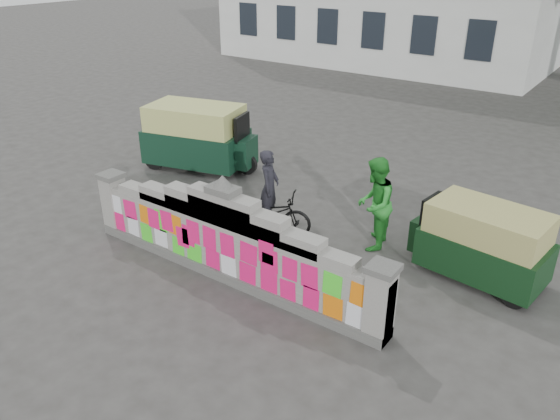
{
  "coord_description": "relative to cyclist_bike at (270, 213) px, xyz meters",
  "views": [
    {
      "loc": [
        5.7,
        -6.3,
        5.47
      ],
      "look_at": [
        0.47,
        1.0,
        1.1
      ],
      "focal_mm": 35.0,
      "sensor_mm": 36.0,
      "label": 1
    }
  ],
  "objects": [
    {
      "name": "ground",
      "position": [
        0.39,
        -1.83,
        -0.47
      ],
      "size": [
        100.0,
        100.0,
        0.0
      ],
      "primitive_type": "plane",
      "color": "#383533",
      "rests_on": "ground"
    },
    {
      "name": "rickshaw_right",
      "position": [
        4.08,
        0.84,
        0.25
      ],
      "size": [
        2.56,
        1.42,
        1.38
      ],
      "rotation": [
        0.0,
        0.0,
        3.02
      ],
      "color": "black",
      "rests_on": "ground"
    },
    {
      "name": "pedestrian",
      "position": [
        2.01,
        0.73,
        0.47
      ],
      "size": [
        0.92,
        1.06,
        1.88
      ],
      "primitive_type": "imported",
      "rotation": [
        0.0,
        0.0,
        -1.32
      ],
      "color": "green",
      "rests_on": "ground"
    },
    {
      "name": "cyclist_rider",
      "position": [
        -0.0,
        0.0,
        0.32
      ],
      "size": [
        0.55,
        0.67,
        1.58
      ],
      "primitive_type": "imported",
      "rotation": [
        0.0,
        0.0,
        1.91
      ],
      "color": "black",
      "rests_on": "ground"
    },
    {
      "name": "parapet_wall",
      "position": [
        0.39,
        -1.84,
        0.28
      ],
      "size": [
        6.48,
        0.44,
        2.01
      ],
      "color": "#4C4C49",
      "rests_on": "ground"
    },
    {
      "name": "rickshaw_left",
      "position": [
        -3.8,
        1.95,
        0.42
      ],
      "size": [
        3.17,
        2.03,
        1.7
      ],
      "rotation": [
        0.0,
        0.0,
        0.25
      ],
      "color": "black",
      "rests_on": "ground"
    },
    {
      "name": "cyclist_bike",
      "position": [
        0.0,
        0.0,
        0.0
      ],
      "size": [
        1.88,
        1.18,
        0.93
      ],
      "primitive_type": "imported",
      "rotation": [
        0.0,
        0.0,
        1.91
      ],
      "color": "black",
      "rests_on": "ground"
    }
  ]
}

